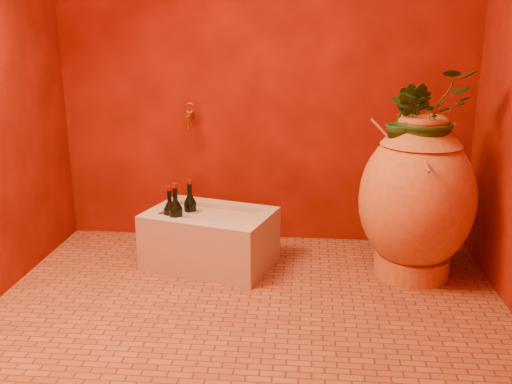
# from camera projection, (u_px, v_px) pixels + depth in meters

# --- Properties ---
(floor) EXTENTS (2.50, 2.50, 0.00)m
(floor) POSITION_uv_depth(u_px,v_px,m) (247.00, 310.00, 2.73)
(floor) COLOR #975131
(floor) RESTS_ON ground
(wall_back) EXTENTS (2.50, 0.02, 2.50)m
(wall_back) POSITION_uv_depth(u_px,v_px,m) (264.00, 37.00, 3.34)
(wall_back) COLOR #531004
(wall_back) RESTS_ON ground
(amphora) EXTENTS (0.62, 0.64, 0.87)m
(amphora) POSITION_uv_depth(u_px,v_px,m) (417.00, 198.00, 3.01)
(amphora) COLOR orange
(amphora) RESTS_ON floor
(stone_basin) EXTENTS (0.78, 0.65, 0.31)m
(stone_basin) POSITION_uv_depth(u_px,v_px,m) (210.00, 239.00, 3.22)
(stone_basin) COLOR beige
(stone_basin) RESTS_ON floor
(wine_bottle_a) EXTENTS (0.07, 0.07, 0.30)m
(wine_bottle_a) POSITION_uv_depth(u_px,v_px,m) (170.00, 220.00, 3.15)
(wine_bottle_a) COLOR black
(wine_bottle_a) RESTS_ON stone_basin
(wine_bottle_b) EXTENTS (0.08, 0.08, 0.31)m
(wine_bottle_b) POSITION_uv_depth(u_px,v_px,m) (190.00, 213.00, 3.25)
(wine_bottle_b) COLOR black
(wine_bottle_b) RESTS_ON stone_basin
(wine_bottle_c) EXTENTS (0.08, 0.08, 0.32)m
(wine_bottle_c) POSITION_uv_depth(u_px,v_px,m) (176.00, 220.00, 3.11)
(wine_bottle_c) COLOR black
(wine_bottle_c) RESTS_ON stone_basin
(wall_tap) EXTENTS (0.07, 0.14, 0.15)m
(wall_tap) POSITION_uv_depth(u_px,v_px,m) (189.00, 114.00, 3.43)
(wall_tap) COLOR #A87C26
(wall_tap) RESTS_ON wall_back
(plant_main) EXTENTS (0.55, 0.52, 0.47)m
(plant_main) POSITION_uv_depth(u_px,v_px,m) (428.00, 115.00, 2.88)
(plant_main) COLOR #1E4A1A
(plant_main) RESTS_ON amphora
(plant_side) EXTENTS (0.26, 0.24, 0.39)m
(plant_side) POSITION_uv_depth(u_px,v_px,m) (407.00, 120.00, 2.87)
(plant_side) COLOR #1E4A1A
(plant_side) RESTS_ON amphora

